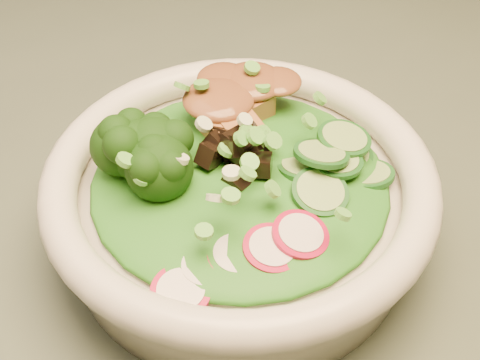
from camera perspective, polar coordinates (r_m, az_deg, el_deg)
dining_table at (r=0.65m, az=-8.80°, el=-7.50°), size 1.20×0.80×0.75m
salad_bowl at (r=0.49m, az=0.00°, el=-1.73°), size 0.28×0.28×0.08m
lettuce_bed at (r=0.47m, az=0.00°, el=0.09°), size 0.21×0.21×0.03m
broccoli_florets at (r=0.46m, az=-8.10°, el=0.95°), size 0.09×0.08×0.05m
radish_slices at (r=0.42m, az=1.18°, el=-5.97°), size 0.12×0.05×0.02m
cucumber_slices at (r=0.47m, az=8.27°, el=1.55°), size 0.08×0.08×0.04m
mushroom_heap at (r=0.47m, az=-0.12°, el=2.45°), size 0.08×0.08×0.04m
tofu_cubes at (r=0.51m, az=-0.40°, el=6.21°), size 0.10×0.07×0.04m
peanut_sauce at (r=0.50m, az=-0.41°, el=7.43°), size 0.07×0.06×0.02m
scallion_garnish at (r=0.45m, az=0.00°, el=2.38°), size 0.20×0.20×0.03m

